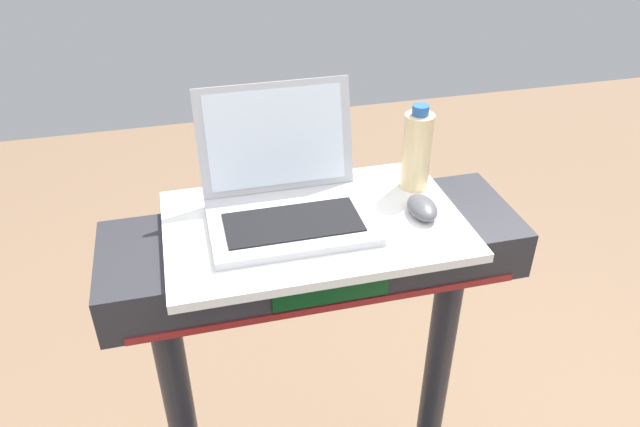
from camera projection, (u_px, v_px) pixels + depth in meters
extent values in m
cylinder|color=#28282D|center=(435.00, 384.00, 1.68)|extent=(0.07, 0.07, 0.93)
cube|color=#28282D|center=(314.00, 250.00, 1.33)|extent=(0.90, 0.28, 0.11)
cube|color=#0C3F19|center=(331.00, 291.00, 1.21)|extent=(0.24, 0.01, 0.06)
cube|color=maroon|center=(331.00, 308.00, 1.24)|extent=(0.81, 0.00, 0.02)
cube|color=white|center=(314.00, 225.00, 1.29)|extent=(0.63, 0.40, 0.02)
cube|color=#B7B7BC|center=(291.00, 222.00, 1.27)|extent=(0.34, 0.24, 0.02)
cube|color=black|center=(293.00, 222.00, 1.25)|extent=(0.28, 0.13, 0.00)
cube|color=#B7B7BC|center=(276.00, 137.00, 1.32)|extent=(0.34, 0.07, 0.23)
cube|color=white|center=(276.00, 138.00, 1.32)|extent=(0.30, 0.06, 0.20)
ellipsoid|color=#4C4C51|center=(422.00, 207.00, 1.30)|extent=(0.07, 0.10, 0.03)
cylinder|color=beige|center=(417.00, 151.00, 1.36)|extent=(0.07, 0.07, 0.18)
cylinder|color=#2659A5|center=(421.00, 110.00, 1.31)|extent=(0.04, 0.04, 0.02)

